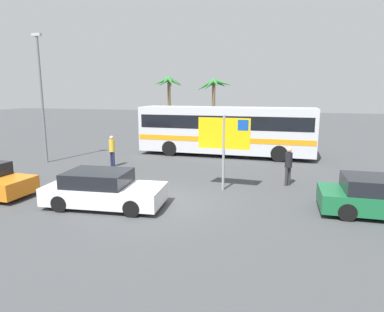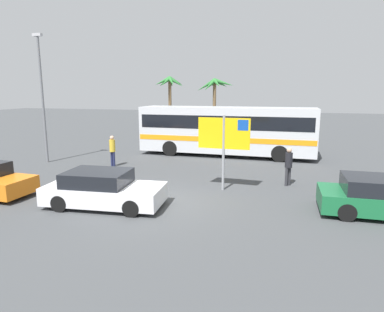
% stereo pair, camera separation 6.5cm
% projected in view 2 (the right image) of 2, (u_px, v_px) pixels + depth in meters
% --- Properties ---
extents(ground, '(120.00, 120.00, 0.00)m').
position_uv_depth(ground, '(153.00, 203.00, 12.74)').
color(ground, '#424447').
extents(bus_front_coach, '(11.25, 2.52, 3.17)m').
position_uv_depth(bus_front_coach, '(226.00, 129.00, 21.87)').
color(bus_front_coach, silver).
rests_on(bus_front_coach, ground).
extents(ferry_sign, '(2.20, 0.13, 3.20)m').
position_uv_depth(ferry_sign, '(225.00, 136.00, 13.98)').
color(ferry_sign, gray).
rests_on(ferry_sign, ground).
extents(car_white, '(4.45, 2.26, 1.32)m').
position_uv_depth(car_white, '(103.00, 189.00, 12.28)').
color(car_white, silver).
rests_on(car_white, ground).
extents(car_green, '(4.24, 1.96, 1.32)m').
position_uv_depth(car_green, '(383.00, 198.00, 11.33)').
color(car_green, '#196638').
rests_on(car_green, ground).
extents(pedestrian_by_bus, '(0.32, 0.32, 1.75)m').
position_uv_depth(pedestrian_by_bus, '(112.00, 148.00, 18.78)').
color(pedestrian_by_bus, '#1E2347').
rests_on(pedestrian_by_bus, ground).
extents(pedestrian_near_sign, '(0.32, 0.32, 1.73)m').
position_uv_depth(pedestrian_near_sign, '(289.00, 163.00, 14.91)').
color(pedestrian_near_sign, '#2D2D33').
rests_on(pedestrian_near_sign, ground).
extents(lamp_post_left_side, '(0.56, 0.20, 7.37)m').
position_uv_depth(lamp_post_left_side, '(42.00, 94.00, 19.36)').
color(lamp_post_left_side, slate).
rests_on(lamp_post_left_side, ground).
extents(palm_tree_seaside, '(3.79, 3.74, 5.44)m').
position_uv_depth(palm_tree_seaside, '(215.00, 89.00, 32.78)').
color(palm_tree_seaside, brown).
rests_on(palm_tree_seaside, ground).
extents(palm_tree_inland, '(3.00, 3.03, 5.67)m').
position_uv_depth(palm_tree_inland, '(170.00, 87.00, 33.78)').
color(palm_tree_inland, brown).
rests_on(palm_tree_inland, ground).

